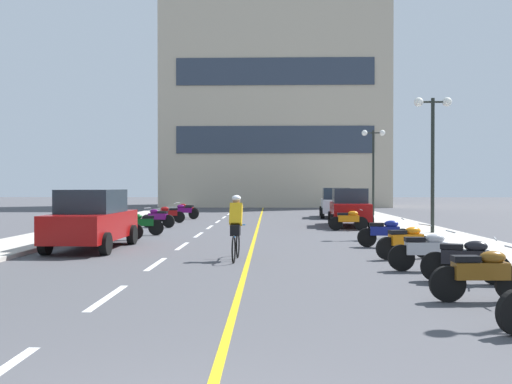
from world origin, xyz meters
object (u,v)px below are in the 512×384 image
motorcycle_1 (481,274)px  motorcycle_7 (141,224)px  motorcycle_8 (349,220)px  motorcycle_12 (186,210)px  motorcycle_5 (385,232)px  street_lamp_far (373,153)px  motorcycle_2 (466,259)px  street_lamp_mid (433,134)px  motorcycle_4 (406,241)px  cyclist_rider (236,226)px  motorcycle_11 (184,211)px  motorcycle_10 (168,214)px  motorcycle_9 (158,217)px  motorcycle_6 (119,227)px  parked_car_mid (349,207)px  motorcycle_3 (426,250)px  parked_car_near (92,219)px  parked_car_far (336,203)px

motorcycle_1 → motorcycle_7: (-8.50, 11.81, 0.00)m
motorcycle_8 → motorcycle_12: 12.68m
motorcycle_7 → motorcycle_5: bearing=-23.9°
street_lamp_far → motorcycle_2: (-2.57, -22.95, -3.51)m
street_lamp_mid → motorcycle_12: (-11.46, 11.72, -3.48)m
motorcycle_4 → cyclist_rider: bearing=-176.4°
motorcycle_4 → motorcycle_11: bearing=116.8°
motorcycle_8 → motorcycle_10: (-8.73, 4.60, 0.00)m
motorcycle_8 → motorcycle_9: bearing=170.2°
street_lamp_far → motorcycle_7: bearing=-131.6°
motorcycle_12 → motorcycle_6: bearing=-91.0°
street_lamp_far → parked_car_mid: (-2.60, -7.60, -3.06)m
parked_car_mid → motorcycle_9: (-9.07, -1.13, -0.44)m
motorcycle_8 → cyclist_rider: size_ratio=0.96×
motorcycle_5 → motorcycle_10: 14.22m
parked_car_mid → motorcycle_11: size_ratio=2.53×
street_lamp_far → motorcycle_4: (-2.85, -19.43, -3.51)m
street_lamp_far → motorcycle_3: (-2.91, -21.45, -3.51)m
motorcycle_10 → cyclist_rider: (4.41, -14.09, 0.41)m
motorcycle_7 → motorcycle_10: same height
street_lamp_far → motorcycle_2: street_lamp_far is taller
motorcycle_2 → cyclist_rider: bearing=145.8°
motorcycle_10 → motorcycle_9: bearing=-88.5°
motorcycle_4 → motorcycle_11: size_ratio=0.98×
motorcycle_5 → motorcycle_12: 18.09m
motorcycle_5 → motorcycle_12: bearing=118.9°
motorcycle_6 → parked_car_near: bearing=-91.1°
parked_car_near → motorcycle_10: 11.80m
motorcycle_4 → motorcycle_5: same height
street_lamp_mid → motorcycle_10: size_ratio=3.11×
motorcycle_12 → motorcycle_3: bearing=-67.2°
motorcycle_4 → motorcycle_8: bearing=91.0°
street_lamp_mid → cyclist_rider: 10.60m
parked_car_mid → cyclist_rider: (-4.74, -12.11, -0.03)m
parked_car_near → motorcycle_8: bearing=39.1°
parked_car_near → cyclist_rider: bearing=-26.9°
motorcycle_7 → motorcycle_8: same height
motorcycle_1 → motorcycle_11: (-8.50, 22.27, 0.00)m
motorcycle_6 → motorcycle_1: bearing=-48.4°
motorcycle_7 → cyclist_rider: cyclist_rider is taller
parked_car_far → motorcycle_12: bearing=-177.7°
motorcycle_7 → cyclist_rider: (4.11, -6.84, 0.41)m
parked_car_mid → parked_car_far: same height
motorcycle_2 → motorcycle_4: bearing=94.5°
street_lamp_mid → motorcycle_11: size_ratio=3.09×
parked_car_far → motorcycle_4: (-0.47, -18.93, -0.44)m
street_lamp_far → parked_car_far: street_lamp_far is taller
motorcycle_5 → motorcycle_10: size_ratio=1.00×
motorcycle_5 → motorcycle_7: 9.43m
motorcycle_7 → parked_car_far: bearing=53.8°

